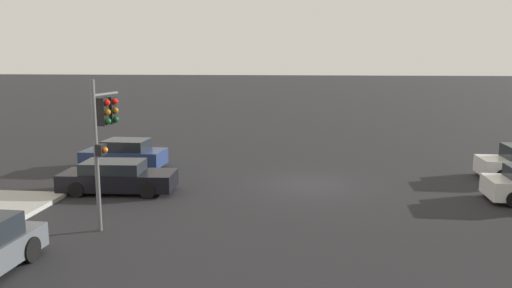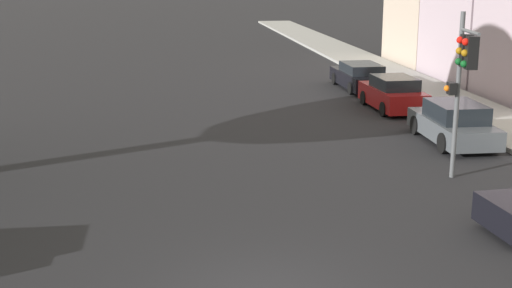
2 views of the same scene
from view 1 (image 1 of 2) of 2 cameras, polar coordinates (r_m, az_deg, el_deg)
ground_plane at (r=22.45m, az=6.24°, el=-4.59°), size 300.00×300.00×0.00m
traffic_signal at (r=16.85m, az=-16.99°, el=1.96°), size 0.52×1.69×4.89m
crossing_car_1 at (r=21.63m, az=-15.56°, el=-3.69°), size 4.78×2.12×1.33m
crossing_car_2 at (r=26.16m, az=-14.78°, el=-1.20°), size 4.07×2.11×1.50m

